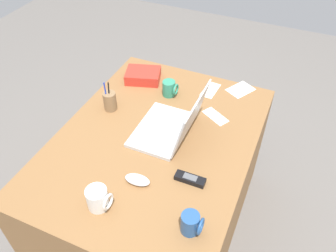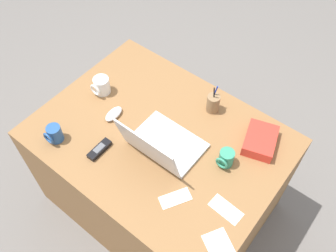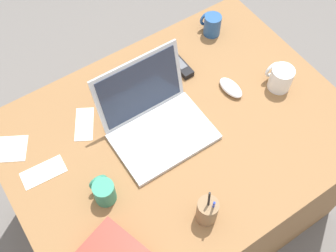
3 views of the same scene
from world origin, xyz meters
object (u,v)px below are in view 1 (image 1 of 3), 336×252
object	(u,v)px
coffee_mug_spare	(170,88)
snack_bag	(143,76)
computer_mouse	(137,180)
laptop	(171,126)
coffee_mug_white	(98,199)
cordless_phone	(190,179)
pen_holder	(110,101)
coffee_mug_tall	(191,223)

from	to	relation	value
coffee_mug_spare	snack_bag	world-z (taller)	coffee_mug_spare
computer_mouse	coffee_mug_spare	world-z (taller)	coffee_mug_spare
laptop	coffee_mug_white	size ratio (longest dim) A/B	3.52
cordless_phone	pen_holder	distance (m)	0.63
pen_holder	snack_bag	xyz separation A→B (m)	(-0.31, 0.04, -0.02)
coffee_mug_tall	cordless_phone	distance (m)	0.24
coffee_mug_spare	cordless_phone	xyz separation A→B (m)	(0.52, 0.32, -0.03)
coffee_mug_white	snack_bag	bearing A→B (deg)	-164.71
coffee_mug_spare	cordless_phone	world-z (taller)	coffee_mug_spare
laptop	cordless_phone	size ratio (longest dim) A/B	2.59
coffee_mug_white	coffee_mug_spare	size ratio (longest dim) A/B	1.11
pen_holder	laptop	bearing A→B (deg)	82.68
pen_holder	coffee_mug_tall	bearing A→B (deg)	52.11
computer_mouse	coffee_mug_tall	bearing A→B (deg)	63.99
computer_mouse	pen_holder	size ratio (longest dim) A/B	0.65
computer_mouse	coffee_mug_spare	distance (m)	0.63
coffee_mug_spare	cordless_phone	distance (m)	0.61
coffee_mug_tall	cordless_phone	size ratio (longest dim) A/B	0.68
laptop	coffee_mug_tall	bearing A→B (deg)	31.16
cordless_phone	coffee_mug_white	bearing A→B (deg)	-47.50
coffee_mug_white	computer_mouse	bearing A→B (deg)	153.13
laptop	coffee_mug_white	bearing A→B (deg)	-11.16
coffee_mug_white	cordless_phone	size ratio (longest dim) A/B	0.73
computer_mouse	coffee_mug_white	size ratio (longest dim) A/B	1.14
coffee_mug_spare	coffee_mug_tall	bearing A→B (deg)	28.87
coffee_mug_tall	coffee_mug_spare	distance (m)	0.85
coffee_mug_spare	computer_mouse	bearing A→B (deg)	10.83
laptop	pen_holder	xyz separation A→B (m)	(-0.05, -0.37, 0.00)
computer_mouse	pen_holder	world-z (taller)	pen_holder
laptop	cordless_phone	world-z (taller)	laptop
coffee_mug_white	snack_bag	distance (m)	0.89
coffee_mug_white	laptop	bearing A→B (deg)	168.84
coffee_mug_spare	snack_bag	bearing A→B (deg)	-109.76
laptop	cordless_phone	bearing A→B (deg)	38.66
coffee_mug_tall	snack_bag	bearing A→B (deg)	-143.14
computer_mouse	cordless_phone	size ratio (longest dim) A/B	0.84
coffee_mug_tall	coffee_mug_spare	size ratio (longest dim) A/B	1.03
coffee_mug_white	coffee_mug_spare	xyz separation A→B (m)	(-0.79, -0.03, -0.00)
laptop	computer_mouse	world-z (taller)	laptop
laptop	snack_bag	xyz separation A→B (m)	(-0.36, -0.33, -0.02)
cordless_phone	snack_bag	distance (m)	0.79
computer_mouse	coffee_mug_tall	distance (m)	0.32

